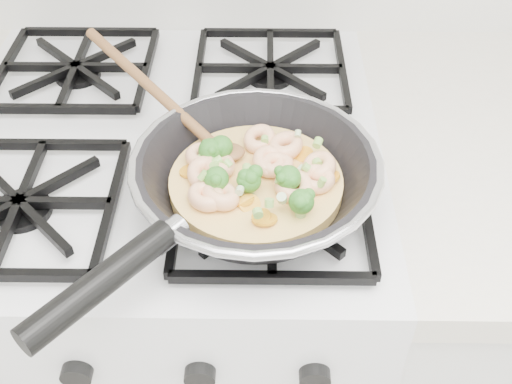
{
  "coord_description": "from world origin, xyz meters",
  "views": [
    {
      "loc": [
        0.14,
        1.03,
        1.43
      ],
      "look_at": [
        0.13,
        1.56,
        0.93
      ],
      "focal_mm": 43.44,
      "sensor_mm": 36.0,
      "label": 1
    }
  ],
  "objects": [
    {
      "name": "skillet",
      "position": [
        0.13,
        1.56,
        0.96
      ],
      "size": [
        0.38,
        0.48,
        0.1
      ],
      "rotation": [
        0.0,
        0.0,
        -0.09
      ],
      "color": "black",
      "rests_on": "stove"
    },
    {
      "name": "stove",
      "position": [
        0.0,
        1.7,
        0.46
      ],
      "size": [
        0.6,
        0.6,
        0.92
      ],
      "color": "white",
      "rests_on": "ground"
    }
  ]
}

